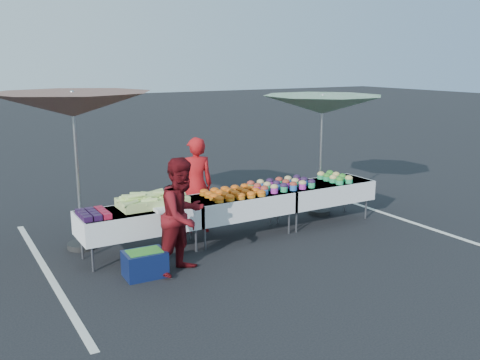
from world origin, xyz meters
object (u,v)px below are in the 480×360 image
umbrella_left (73,106)px  customer (183,216)px  vendor (196,185)px  umbrella_right (322,106)px  table_left (139,219)px  storage_bin (145,263)px  table_right (323,191)px  table_center (240,204)px

umbrella_left → customer: bearing=-59.6°
vendor → umbrella_right: bearing=-172.8°
umbrella_left → umbrella_right: 4.58m
table_left → storage_bin: table_left is taller
storage_bin → umbrella_left: bearing=108.2°
umbrella_left → storage_bin: bearing=-73.9°
table_right → umbrella_right: size_ratio=0.62×
umbrella_right → umbrella_left: bearing=175.4°
table_center → umbrella_right: umbrella_right is taller
table_left → storage_bin: (-0.23, -0.83, -0.39)m
table_right → umbrella_left: (-4.30, 0.80, 1.71)m
vendor → storage_bin: vendor is taller
table_right → umbrella_left: 4.70m
table_center → customer: bearing=-147.7°
table_left → umbrella_right: umbrella_right is taller
table_right → umbrella_right: umbrella_right is taller
table_center → umbrella_right: 2.62m
table_left → customer: bearing=-71.2°
table_right → vendor: 2.42m
customer → umbrella_left: umbrella_left is taller
storage_bin → umbrella_right: bearing=19.2°
table_center → table_right: same height
table_center → storage_bin: size_ratio=3.16×
table_left → customer: customer is taller
table_right → table_center: bearing=180.0°
table_center → vendor: vendor is taller
customer → table_right: bearing=-7.8°
table_right → umbrella_right: bearing=58.3°
umbrella_right → table_center: bearing=-168.3°
vendor → umbrella_left: size_ratio=0.64×
table_left → table_right: size_ratio=1.00×
table_center → table_right: size_ratio=1.00×
customer → umbrella_right: umbrella_right is taller
table_right → storage_bin: table_right is taller
table_right → umbrella_right: (0.27, 0.43, 1.55)m
table_center → storage_bin: 2.23m
table_left → customer: size_ratio=1.12×
table_center → vendor: bearing=130.0°
storage_bin → vendor: bearing=46.2°
table_center → storage_bin: bearing=-157.8°
table_right → vendor: (-2.33, 0.63, 0.26)m
table_left → storage_bin: bearing=-105.6°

